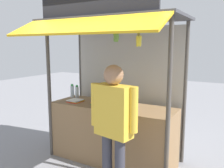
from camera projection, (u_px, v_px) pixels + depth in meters
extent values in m
plane|color=gray|center=(112.00, 160.00, 4.03)|extent=(20.00, 20.00, 0.00)
cube|color=olive|center=(112.00, 133.00, 3.95)|extent=(2.06, 0.69, 0.95)
cylinder|color=#4C4742|center=(49.00, 91.00, 4.05)|extent=(0.06, 0.06, 2.28)
cylinder|color=#4C4742|center=(168.00, 107.00, 3.04)|extent=(0.06, 0.06, 2.28)
cylinder|color=#4C4742|center=(81.00, 84.00, 4.81)|extent=(0.06, 0.06, 2.28)
cylinder|color=#4C4742|center=(185.00, 95.00, 3.80)|extent=(0.06, 0.06, 2.28)
cube|color=#B7B2A8|center=(127.00, 90.00, 4.31)|extent=(2.02, 0.04, 2.23)
cube|color=#3F3F44|center=(112.00, 20.00, 3.66)|extent=(2.26, 1.08, 0.04)
cube|color=gold|center=(81.00, 25.00, 3.00)|extent=(2.22, 0.51, 0.26)
cube|color=black|center=(94.00, 2.00, 3.20)|extent=(1.85, 0.04, 0.35)
cylinder|color=#59544C|center=(96.00, 24.00, 3.29)|extent=(1.96, 0.02, 0.02)
cylinder|color=silver|center=(72.00, 91.00, 4.48)|extent=(0.07, 0.07, 0.22)
cylinder|color=#198C33|center=(72.00, 85.00, 4.46)|extent=(0.04, 0.04, 0.03)
cylinder|color=silver|center=(133.00, 97.00, 3.90)|extent=(0.08, 0.08, 0.25)
cylinder|color=white|center=(133.00, 89.00, 3.87)|extent=(0.05, 0.05, 0.03)
cylinder|color=silver|center=(95.00, 92.00, 4.27)|extent=(0.08, 0.08, 0.26)
cylinder|color=#198C33|center=(95.00, 85.00, 4.25)|extent=(0.05, 0.05, 0.03)
cylinder|color=silver|center=(77.00, 92.00, 4.45)|extent=(0.06, 0.06, 0.20)
cylinder|color=#198C33|center=(77.00, 86.00, 4.43)|extent=(0.04, 0.04, 0.03)
cylinder|color=silver|center=(121.00, 99.00, 3.81)|extent=(0.07, 0.07, 0.22)
cylinder|color=#198C33|center=(121.00, 91.00, 3.79)|extent=(0.05, 0.05, 0.03)
cylinder|color=silver|center=(116.00, 95.00, 4.12)|extent=(0.07, 0.07, 0.23)
cylinder|color=red|center=(116.00, 88.00, 4.10)|extent=(0.05, 0.05, 0.03)
cube|color=red|center=(75.00, 102.00, 4.11)|extent=(0.23, 0.24, 0.01)
cube|color=yellow|center=(76.00, 101.00, 4.11)|extent=(0.22, 0.24, 0.01)
cube|color=blue|center=(75.00, 100.00, 4.12)|extent=(0.23, 0.24, 0.01)
cube|color=white|center=(75.00, 100.00, 4.10)|extent=(0.22, 0.23, 0.01)
cube|color=green|center=(101.00, 104.00, 3.94)|extent=(0.24, 0.29, 0.01)
cube|color=blue|center=(102.00, 104.00, 3.93)|extent=(0.24, 0.29, 0.01)
cube|color=purple|center=(101.00, 103.00, 3.92)|extent=(0.23, 0.28, 0.01)
cube|color=orange|center=(100.00, 103.00, 3.92)|extent=(0.24, 0.29, 0.01)
cube|color=orange|center=(101.00, 102.00, 3.91)|extent=(0.22, 0.28, 0.01)
cube|color=orange|center=(101.00, 101.00, 3.92)|extent=(0.23, 0.28, 0.01)
cube|color=purple|center=(101.00, 101.00, 3.92)|extent=(0.25, 0.30, 0.01)
cube|color=green|center=(101.00, 100.00, 3.93)|extent=(0.25, 0.30, 0.01)
cylinder|color=#332D23|center=(139.00, 28.00, 2.99)|extent=(0.01, 0.01, 0.12)
cylinder|color=olive|center=(139.00, 35.00, 3.00)|extent=(0.04, 0.04, 0.04)
ellipsoid|color=yellow|center=(140.00, 41.00, 3.01)|extent=(0.04, 0.07, 0.15)
ellipsoid|color=yellow|center=(140.00, 41.00, 3.02)|extent=(0.07, 0.06, 0.15)
ellipsoid|color=yellow|center=(138.00, 41.00, 3.04)|extent=(0.08, 0.06, 0.15)
ellipsoid|color=yellow|center=(137.00, 41.00, 3.02)|extent=(0.04, 0.06, 0.15)
ellipsoid|color=yellow|center=(137.00, 41.00, 3.01)|extent=(0.06, 0.05, 0.15)
ellipsoid|color=yellow|center=(139.00, 41.00, 3.00)|extent=(0.06, 0.05, 0.15)
cylinder|color=#332D23|center=(116.00, 28.00, 3.14)|extent=(0.01, 0.01, 0.08)
cylinder|color=olive|center=(116.00, 32.00, 3.15)|extent=(0.04, 0.04, 0.04)
ellipsoid|color=#679B42|center=(117.00, 38.00, 3.16)|extent=(0.03, 0.06, 0.13)
ellipsoid|color=#679B42|center=(118.00, 37.00, 3.17)|extent=(0.06, 0.06, 0.13)
ellipsoid|color=#679B42|center=(117.00, 38.00, 3.17)|extent=(0.06, 0.04, 0.13)
ellipsoid|color=#679B42|center=(116.00, 37.00, 3.19)|extent=(0.07, 0.06, 0.13)
ellipsoid|color=#679B42|center=(115.00, 37.00, 3.17)|extent=(0.04, 0.07, 0.13)
ellipsoid|color=#679B42|center=(115.00, 38.00, 3.16)|extent=(0.05, 0.05, 0.13)
ellipsoid|color=#679B42|center=(115.00, 37.00, 3.15)|extent=(0.08, 0.04, 0.13)
ellipsoid|color=#679B42|center=(117.00, 37.00, 3.15)|extent=(0.05, 0.06, 0.13)
cylinder|color=#383842|center=(107.00, 164.00, 3.06)|extent=(0.13, 0.13, 0.81)
cylinder|color=#383842|center=(120.00, 168.00, 2.97)|extent=(0.13, 0.13, 0.81)
cube|color=gold|center=(113.00, 111.00, 2.90)|extent=(0.51, 0.29, 0.64)
cylinder|color=gold|center=(95.00, 104.00, 3.03)|extent=(0.10, 0.10, 0.54)
cylinder|color=gold|center=(134.00, 110.00, 2.76)|extent=(0.10, 0.10, 0.54)
sphere|color=#936B4C|center=(114.00, 75.00, 2.83)|extent=(0.24, 0.24, 0.24)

